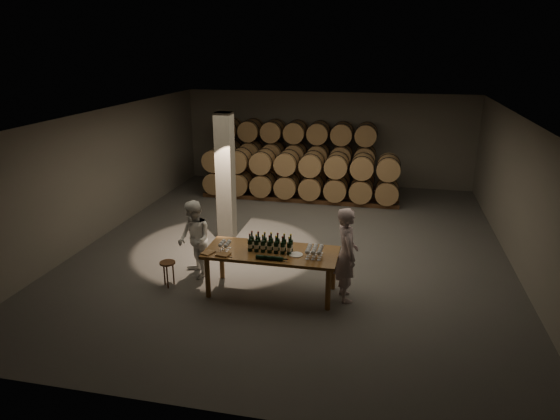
% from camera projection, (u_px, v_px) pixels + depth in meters
% --- Properties ---
extents(room, '(12.00, 12.00, 12.00)m').
position_uv_depth(room, '(226.00, 177.00, 12.38)').
color(room, '#555350').
rests_on(room, ground).
extents(tasting_table, '(2.60, 1.10, 0.90)m').
position_uv_depth(tasting_table, '(271.00, 256.00, 9.77)').
color(tasting_table, brown).
rests_on(tasting_table, ground).
extents(barrel_stack_back, '(5.48, 0.95, 2.31)m').
position_uv_depth(barrel_stack_back, '(296.00, 154.00, 16.97)').
color(barrel_stack_back, '#52321C').
rests_on(barrel_stack_back, ground).
extents(barrel_stack_front, '(6.26, 0.95, 1.57)m').
position_uv_depth(barrel_stack_front, '(299.00, 175.00, 15.71)').
color(barrel_stack_front, '#52321C').
rests_on(barrel_stack_front, ground).
extents(bottle_cluster, '(0.87, 0.24, 0.36)m').
position_uv_depth(bottle_cluster, '(270.00, 245.00, 9.69)').
color(bottle_cluster, black).
rests_on(bottle_cluster, tasting_table).
extents(lying_bottles, '(0.62, 0.08, 0.08)m').
position_uv_depth(lying_bottles, '(270.00, 258.00, 9.33)').
color(lying_bottles, black).
rests_on(lying_bottles, tasting_table).
extents(glass_cluster_left, '(0.20, 0.31, 0.17)m').
position_uv_depth(glass_cluster_left, '(225.00, 244.00, 9.76)').
color(glass_cluster_left, silver).
rests_on(glass_cluster_left, tasting_table).
extents(glass_cluster_right, '(0.31, 0.42, 0.19)m').
position_uv_depth(glass_cluster_right, '(314.00, 249.00, 9.47)').
color(glass_cluster_right, silver).
rests_on(glass_cluster_right, tasting_table).
extents(plate, '(0.27, 0.27, 0.02)m').
position_uv_depth(plate, '(296.00, 255.00, 9.55)').
color(plate, white).
rests_on(plate, tasting_table).
extents(notebook_near, '(0.28, 0.24, 0.03)m').
position_uv_depth(notebook_near, '(223.00, 254.00, 9.54)').
color(notebook_near, brown).
rests_on(notebook_near, tasting_table).
extents(notebook_corner, '(0.27, 0.30, 0.02)m').
position_uv_depth(notebook_corner, '(208.00, 253.00, 9.64)').
color(notebook_corner, brown).
rests_on(notebook_corner, tasting_table).
extents(pen, '(0.14, 0.02, 0.01)m').
position_uv_depth(pen, '(229.00, 257.00, 9.46)').
color(pen, black).
rests_on(pen, tasting_table).
extents(stool, '(0.32, 0.32, 0.53)m').
position_uv_depth(stool, '(168.00, 266.00, 10.16)').
color(stool, '#52321C').
rests_on(stool, ground).
extents(person_man, '(0.64, 0.79, 1.87)m').
position_uv_depth(person_man, '(347.00, 254.00, 9.50)').
color(person_man, beige).
rests_on(person_man, ground).
extents(person_woman, '(1.00, 1.03, 1.67)m').
position_uv_depth(person_woman, '(194.00, 240.00, 10.49)').
color(person_woman, white).
rests_on(person_woman, ground).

